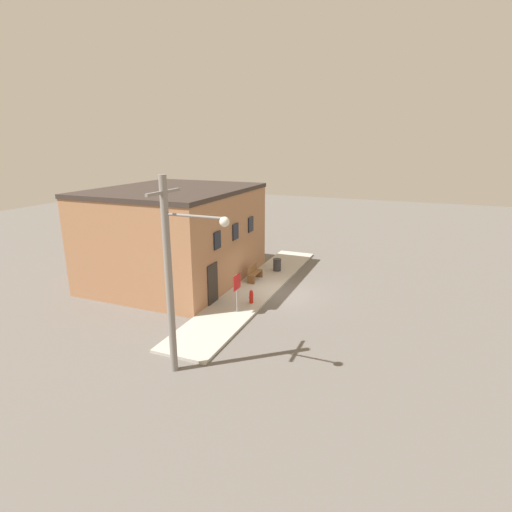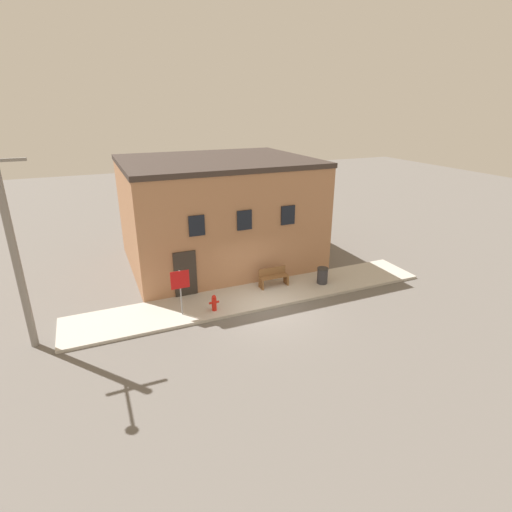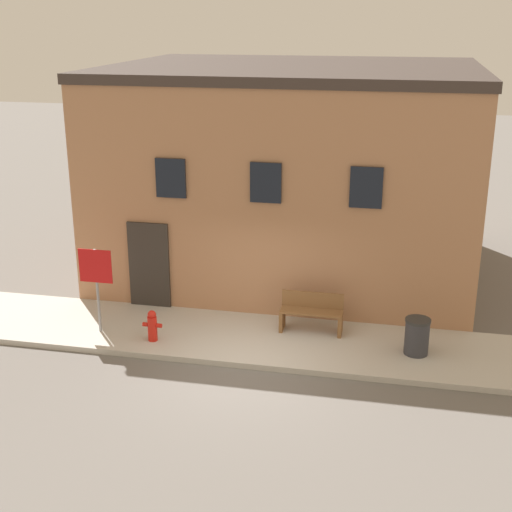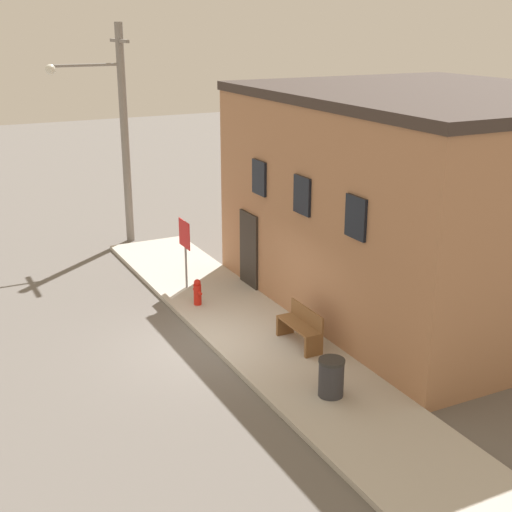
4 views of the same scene
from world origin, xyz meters
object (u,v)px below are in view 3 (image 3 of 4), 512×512
object	(u,v)px
trash_bin	(417,336)
bench	(312,313)
fire_hydrant	(152,326)
stop_sign	(96,275)

from	to	relation	value
trash_bin	bench	bearing A→B (deg)	164.16
fire_hydrant	stop_sign	size ratio (longest dim) A/B	0.36
bench	trash_bin	xyz separation A→B (m)	(2.28, -0.65, -0.04)
stop_sign	bench	distance (m)	4.78
fire_hydrant	trash_bin	world-z (taller)	trash_bin
bench	fire_hydrant	bearing A→B (deg)	-160.15
stop_sign	bench	world-z (taller)	stop_sign
bench	trash_bin	size ratio (longest dim) A/B	1.77
stop_sign	trash_bin	size ratio (longest dim) A/B	2.47
fire_hydrant	bench	xyz separation A→B (m)	(3.28, 1.18, 0.09)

